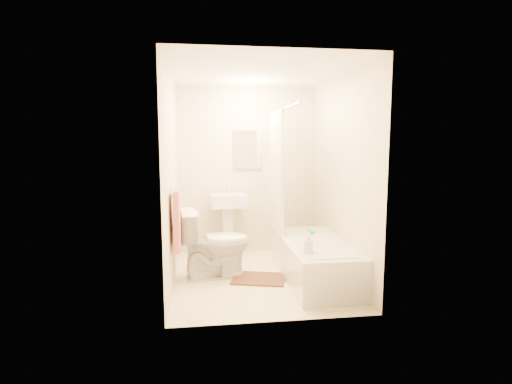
{
  "coord_description": "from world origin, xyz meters",
  "views": [
    {
      "loc": [
        -0.65,
        -4.58,
        1.63
      ],
      "look_at": [
        0.0,
        0.25,
        1.0
      ],
      "focal_mm": 28.0,
      "sensor_mm": 36.0,
      "label": 1
    }
  ],
  "objects": [
    {
      "name": "toilet",
      "position": [
        -0.52,
        0.1,
        0.41
      ],
      "size": [
        0.9,
        0.59,
        0.82
      ],
      "primitive_type": "imported",
      "rotation": [
        0.0,
        0.0,
        1.72
      ],
      "color": "white",
      "rests_on": "floor"
    },
    {
      "name": "scrub_brush",
      "position": [
        0.71,
        0.26,
        0.48
      ],
      "size": [
        0.08,
        0.2,
        0.04
      ],
      "primitive_type": "cube",
      "rotation": [
        0.0,
        0.0,
        -0.09
      ],
      "color": "#36B65F",
      "rests_on": "bathtub"
    },
    {
      "name": "wall_left",
      "position": [
        -1.0,
        0.0,
        1.2
      ],
      "size": [
        0.02,
        2.4,
        2.4
      ],
      "primitive_type": "cube",
      "color": "beige",
      "rests_on": "ground"
    },
    {
      "name": "wall_back",
      "position": [
        0.0,
        1.2,
        1.2
      ],
      "size": [
        2.0,
        0.02,
        2.4
      ],
      "primitive_type": "cube",
      "color": "beige",
      "rests_on": "ground"
    },
    {
      "name": "bathtub",
      "position": [
        0.65,
        -0.16,
        0.23
      ],
      "size": [
        0.71,
        1.62,
        0.46
      ],
      "primitive_type": null,
      "color": "silver",
      "rests_on": "floor"
    },
    {
      "name": "floor",
      "position": [
        0.0,
        0.0,
        0.0
      ],
      "size": [
        2.4,
        2.4,
        0.0
      ],
      "primitive_type": "plane",
      "color": "beige",
      "rests_on": "ground"
    },
    {
      "name": "shower_curtain",
      "position": [
        0.3,
        0.5,
        1.22
      ],
      "size": [
        0.04,
        0.8,
        1.55
      ],
      "primitive_type": "cube",
      "color": "silver",
      "rests_on": "curtain_rod"
    },
    {
      "name": "toilet_paper",
      "position": [
        -0.93,
        0.12,
        0.7
      ],
      "size": [
        0.11,
        0.12,
        0.12
      ],
      "primitive_type": "cylinder",
      "rotation": [
        0.0,
        1.57,
        0.0
      ],
      "color": "white",
      "rests_on": "wall_left"
    },
    {
      "name": "curtain_rod",
      "position": [
        0.3,
        0.1,
        2.0
      ],
      "size": [
        0.03,
        1.7,
        0.03
      ],
      "primitive_type": "cylinder",
      "rotation": [
        1.57,
        0.0,
        0.0
      ],
      "color": "silver",
      "rests_on": "wall_back"
    },
    {
      "name": "towel",
      "position": [
        -0.93,
        -0.25,
        0.78
      ],
      "size": [
        0.06,
        0.45,
        0.66
      ],
      "primitive_type": "cube",
      "color": "#CC7266",
      "rests_on": "towel_bar"
    },
    {
      "name": "wall_right",
      "position": [
        1.0,
        0.0,
        1.2
      ],
      "size": [
        0.02,
        2.4,
        2.4
      ],
      "primitive_type": "cube",
      "color": "beige",
      "rests_on": "ground"
    },
    {
      "name": "towel_bar",
      "position": [
        -0.96,
        -0.25,
        1.1
      ],
      "size": [
        0.02,
        0.6,
        0.02
      ],
      "primitive_type": "cylinder",
      "rotation": [
        1.57,
        0.0,
        0.0
      ],
      "color": "silver",
      "rests_on": "wall_left"
    },
    {
      "name": "soap_bottle",
      "position": [
        0.43,
        -0.62,
        0.56
      ],
      "size": [
        0.11,
        0.11,
        0.21
      ],
      "primitive_type": "imported",
      "rotation": [
        0.0,
        0.0,
        -0.15
      ],
      "color": "silver",
      "rests_on": "bathtub"
    },
    {
      "name": "ceiling",
      "position": [
        0.0,
        0.0,
        2.4
      ],
      "size": [
        2.4,
        2.4,
        0.0
      ],
      "primitive_type": "plane",
      "color": "white",
      "rests_on": "ground"
    },
    {
      "name": "bath_mat",
      "position": [
        -0.01,
        -0.08,
        0.01
      ],
      "size": [
        0.71,
        0.6,
        0.02
      ],
      "primitive_type": "cube",
      "rotation": [
        0.0,
        0.0,
        -0.26
      ],
      "color": "#522E24",
      "rests_on": "floor"
    },
    {
      "name": "sink",
      "position": [
        -0.3,
        0.95,
        0.48
      ],
      "size": [
        0.52,
        0.43,
        0.97
      ],
      "primitive_type": null,
      "rotation": [
        0.0,
        0.0,
        0.08
      ],
      "color": "white",
      "rests_on": "floor"
    },
    {
      "name": "mirror",
      "position": [
        0.0,
        1.18,
        1.5
      ],
      "size": [
        0.4,
        0.03,
        0.55
      ],
      "primitive_type": "cube",
      "color": "white",
      "rests_on": "wall_back"
    }
  ]
}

